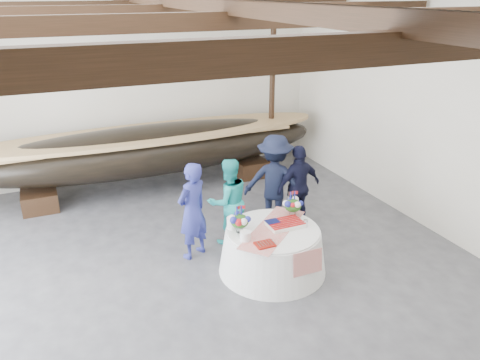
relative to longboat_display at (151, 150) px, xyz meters
name	(u,v)px	position (x,y,z in m)	size (l,w,h in m)	color
floor	(209,307)	(-0.31, -4.83, -1.02)	(10.00, 12.00, 0.01)	#3D3D42
wall_back	(123,90)	(-0.31, 1.17, 1.23)	(10.00, 0.02, 4.50)	silver
wall_right	(474,130)	(4.69, -4.83, 1.23)	(0.02, 12.00, 4.50)	silver
pavilion_structure	(181,32)	(-0.31, -4.00, 2.98)	(9.80, 11.76, 4.50)	black
longboat_display	(151,150)	(0.00, 0.00, 0.00)	(8.53, 1.71, 1.60)	black
banquet_table	(272,250)	(1.05, -4.29, -0.62)	(1.85, 1.85, 0.79)	white
tabletop_items	(268,218)	(1.02, -4.14, -0.08)	(1.66, 1.53, 0.40)	red
guest_woman_blue	(192,211)	(-0.04, -3.29, -0.12)	(0.66, 0.43, 1.81)	navy
guest_woman_teal	(228,201)	(0.74, -3.06, -0.18)	(0.82, 0.64, 1.69)	#22B3AF
guest_man_left	(275,181)	(1.85, -2.80, -0.06)	(1.25, 0.72, 1.93)	black
guest_man_right	(298,187)	(2.28, -3.02, -0.16)	(1.01, 0.42, 1.73)	black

